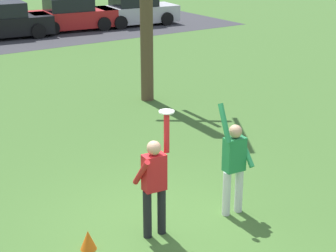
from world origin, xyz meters
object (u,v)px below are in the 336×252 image
(person_defender, at_px, (234,162))
(frisbee_disc, at_px, (167,112))
(parked_car_black, at_px, (3,22))
(person_catcher, at_px, (154,180))
(field_cone_orange, at_px, (88,240))
(parked_car_silver, at_px, (136,10))
(parked_car_red, at_px, (71,15))

(person_defender, bearing_deg, frisbee_disc, 0.00)
(parked_car_black, bearing_deg, person_catcher, -94.97)
(parked_car_black, distance_m, field_cone_orange, 18.60)
(person_catcher, distance_m, parked_car_black, 18.56)
(person_catcher, relative_size, parked_car_silver, 0.49)
(field_cone_orange, bearing_deg, parked_car_silver, 56.81)
(person_defender, bearing_deg, field_cone_orange, -2.54)
(frisbee_disc, distance_m, parked_car_silver, 20.68)
(person_catcher, bearing_deg, field_cone_orange, 173.95)
(parked_car_black, distance_m, parked_car_red, 3.36)
(frisbee_disc, height_order, parked_car_red, frisbee_disc)
(field_cone_orange, bearing_deg, parked_car_black, 74.99)
(parked_car_black, height_order, field_cone_orange, parked_car_black)
(parked_car_black, bearing_deg, parked_car_red, 8.28)
(person_defender, relative_size, parked_car_red, 0.48)
(person_catcher, distance_m, person_defender, 1.54)
(person_defender, height_order, frisbee_disc, frisbee_disc)
(frisbee_disc, relative_size, parked_car_silver, 0.06)
(parked_car_silver, bearing_deg, frisbee_disc, -113.17)
(person_defender, relative_size, parked_car_silver, 0.48)
(person_defender, distance_m, parked_car_black, 18.46)
(parked_car_silver, bearing_deg, person_defender, -109.76)
(frisbee_disc, xyz_separation_m, parked_car_red, (6.86, 18.30, -1.37))
(person_catcher, height_order, parked_car_red, person_catcher)
(parked_car_red, bearing_deg, field_cone_orange, -107.76)
(parked_car_red, bearing_deg, parked_car_silver, 0.07)
(parked_car_black, bearing_deg, frisbee_disc, -94.28)
(person_catcher, height_order, person_defender, person_catcher)
(person_catcher, distance_m, frisbee_disc, 1.13)
(person_catcher, xyz_separation_m, field_cone_orange, (-1.09, 0.22, -0.82))
(frisbee_disc, height_order, parked_car_silver, frisbee_disc)
(frisbee_disc, distance_m, parked_car_black, 18.59)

